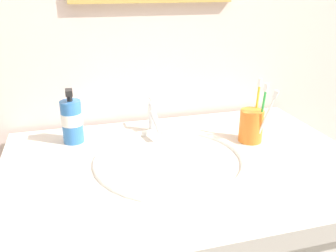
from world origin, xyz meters
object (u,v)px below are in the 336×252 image
object	(u,v)px
faucet	(154,118)
soap_dispenser	(72,120)
toothbrush_cup	(251,126)
toothbrush_green	(263,109)
toothbrush_white	(267,114)
toothbrush_yellow	(257,104)

from	to	relation	value
faucet	soap_dispenser	xyz separation A→B (m)	(-0.25, -0.00, 0.02)
toothbrush_cup	soap_dispenser	world-z (taller)	soap_dispenser
toothbrush_cup	toothbrush_green	world-z (taller)	toothbrush_green
toothbrush_white	toothbrush_cup	bearing A→B (deg)	119.40
toothbrush_green	toothbrush_white	bearing A→B (deg)	-78.80
faucet	toothbrush_white	xyz separation A→B (m)	(0.29, -0.18, 0.05)
faucet	toothbrush_green	xyz separation A→B (m)	(0.29, -0.16, 0.06)
toothbrush_cup	soap_dispenser	size ratio (longest dim) A/B	0.59
toothbrush_cup	toothbrush_green	size ratio (longest dim) A/B	0.55
toothbrush_yellow	soap_dispenser	xyz separation A→B (m)	(-0.54, 0.12, -0.04)
toothbrush_green	soap_dispenser	xyz separation A→B (m)	(-0.54, 0.16, -0.04)
toothbrush_cup	toothbrush_white	world-z (taller)	toothbrush_white
toothbrush_green	soap_dispenser	bearing A→B (deg)	163.44
toothbrush_yellow	soap_dispenser	world-z (taller)	toothbrush_yellow
toothbrush_green	toothbrush_yellow	distance (m)	0.04
soap_dispenser	toothbrush_cup	bearing A→B (deg)	-14.95
toothbrush_green	toothbrush_cup	bearing A→B (deg)	132.80
faucet	toothbrush_yellow	size ratio (longest dim) A/B	0.81
toothbrush_green	toothbrush_white	world-z (taller)	toothbrush_green
faucet	soap_dispenser	size ratio (longest dim) A/B	0.89
faucet	toothbrush_white	bearing A→B (deg)	-32.00
toothbrush_green	toothbrush_yellow	world-z (taller)	toothbrush_yellow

